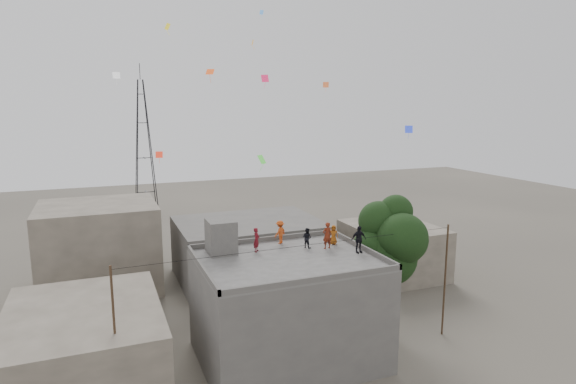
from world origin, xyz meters
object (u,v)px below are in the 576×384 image
(transmission_tower, at_px, (144,150))
(tree, at_px, (391,243))
(person_dark_adult, at_px, (359,239))
(person_red_adult, at_px, (327,235))
(stair_head_box, at_px, (221,236))

(transmission_tower, bearing_deg, tree, -73.91)
(transmission_tower, distance_m, person_dark_adult, 41.34)
(tree, bearing_deg, person_red_adult, 174.26)
(transmission_tower, relative_size, person_red_adult, 12.16)
(transmission_tower, xyz_separation_m, person_dark_adult, (8.40, -40.42, -2.15))
(tree, relative_size, person_dark_adult, 5.58)
(tree, height_order, person_red_adult, tree)
(tree, distance_m, person_dark_adult, 3.24)
(stair_head_box, xyz_separation_m, transmission_tower, (-0.80, 37.40, 1.97))
(tree, bearing_deg, person_dark_adult, -161.07)
(tree, height_order, transmission_tower, transmission_tower)
(stair_head_box, bearing_deg, person_red_adult, -14.13)
(transmission_tower, bearing_deg, stair_head_box, -88.77)
(person_red_adult, distance_m, person_dark_adult, 2.00)
(tree, bearing_deg, stair_head_box, 169.26)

